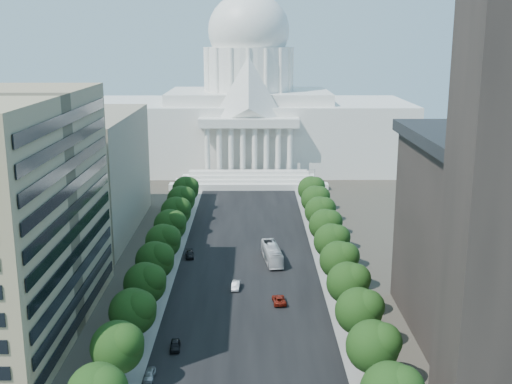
{
  "coord_description": "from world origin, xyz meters",
  "views": [
    {
      "loc": [
        0.97,
        -58.62,
        48.64
      ],
      "look_at": [
        1.91,
        74.44,
        16.42
      ],
      "focal_mm": 45.0,
      "sensor_mm": 36.0,
      "label": 1
    }
  ],
  "objects_px": {
    "car_parked": "(150,375)",
    "city_bus": "(272,254)",
    "car_red": "(279,300)",
    "car_dark_a": "(175,345)",
    "car_dark_b": "(190,255)",
    "car_silver": "(236,285)"
  },
  "relations": [
    {
      "from": "car_silver",
      "to": "car_red",
      "type": "relative_size",
      "value": 0.86
    },
    {
      "from": "car_parked",
      "to": "city_bus",
      "type": "relative_size",
      "value": 0.28
    },
    {
      "from": "car_parked",
      "to": "city_bus",
      "type": "xyz_separation_m",
      "value": [
        19.48,
        50.29,
        1.2
      ]
    },
    {
      "from": "car_parked",
      "to": "city_bus",
      "type": "height_order",
      "value": "city_bus"
    },
    {
      "from": "car_silver",
      "to": "car_parked",
      "type": "bearing_deg",
      "value": -104.85
    },
    {
      "from": "car_dark_a",
      "to": "city_bus",
      "type": "distance_m",
      "value": 44.56
    },
    {
      "from": "car_dark_b",
      "to": "city_bus",
      "type": "height_order",
      "value": "city_bus"
    },
    {
      "from": "car_dark_b",
      "to": "city_bus",
      "type": "xyz_separation_m",
      "value": [
        18.61,
        -2.75,
        1.17
      ]
    },
    {
      "from": "car_red",
      "to": "car_dark_b",
      "type": "height_order",
      "value": "car_red"
    },
    {
      "from": "car_red",
      "to": "car_parked",
      "type": "bearing_deg",
      "value": 48.61
    },
    {
      "from": "car_red",
      "to": "car_parked",
      "type": "relative_size",
      "value": 1.36
    },
    {
      "from": "car_dark_b",
      "to": "car_parked",
      "type": "xyz_separation_m",
      "value": [
        -0.87,
        -53.05,
        -0.03
      ]
    },
    {
      "from": "car_red",
      "to": "car_dark_b",
      "type": "relative_size",
      "value": 1.1
    },
    {
      "from": "city_bus",
      "to": "car_parked",
      "type": "bearing_deg",
      "value": -118.25
    },
    {
      "from": "car_dark_a",
      "to": "car_red",
      "type": "bearing_deg",
      "value": 42.9
    },
    {
      "from": "car_dark_a",
      "to": "car_parked",
      "type": "relative_size",
      "value": 1.07
    },
    {
      "from": "car_parked",
      "to": "car_dark_a",
      "type": "bearing_deg",
      "value": 74.83
    },
    {
      "from": "car_red",
      "to": "car_silver",
      "type": "bearing_deg",
      "value": -45.91
    },
    {
      "from": "car_parked",
      "to": "city_bus",
      "type": "bearing_deg",
      "value": 70.15
    },
    {
      "from": "car_dark_a",
      "to": "car_silver",
      "type": "height_order",
      "value": "car_silver"
    },
    {
      "from": "city_bus",
      "to": "car_dark_b",
      "type": "bearing_deg",
      "value": 164.51
    },
    {
      "from": "car_silver",
      "to": "city_bus",
      "type": "relative_size",
      "value": 0.33
    }
  ]
}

